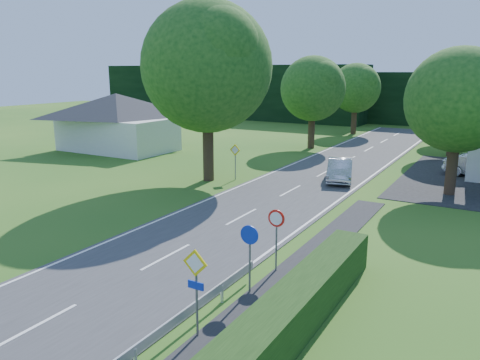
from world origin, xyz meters
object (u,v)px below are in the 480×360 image
Objects in this scene: motorcycle at (334,169)px; parasol at (480,163)px; moving_car at (340,170)px; streetlight at (453,116)px.

motorcycle is 10.07m from parasol.
parasol reaches higher than moving_car.
motorcycle is at bearing -151.51° from parasol.
moving_car is at bearing -142.06° from parasol.
streetlight is 8.25m from motorcycle.
streetlight is at bearing -9.00° from motorcycle.
motorcycle is at bearing 105.10° from moving_car.
parasol is at bearing 69.53° from streetlight.
streetlight is at bearing -110.47° from parasol.
streetlight reaches higher than parasol.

